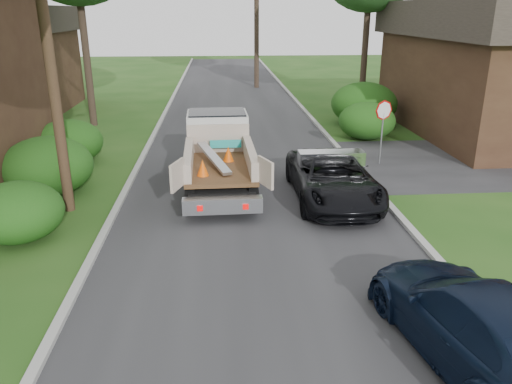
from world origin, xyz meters
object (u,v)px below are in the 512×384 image
object	(u,v)px
stop_sign	(383,119)
flatbed_truck	(218,147)
navy_suv	(478,324)
utility_pole	(46,28)
house_left_far	(4,57)
black_pickup	(333,178)

from	to	relation	value
stop_sign	flatbed_truck	bearing A→B (deg)	-165.20
navy_suv	stop_sign	bearing A→B (deg)	-108.77
flatbed_truck	navy_suv	bearing A→B (deg)	-68.00
utility_pole	flatbed_truck	distance (m)	6.41
house_left_far	flatbed_truck	size ratio (longest dim) A/B	1.27
utility_pole	navy_suv	xyz separation A→B (m)	(8.69, -7.48, -4.45)
house_left_far	stop_sign	bearing A→B (deg)	-34.81
stop_sign	house_left_far	world-z (taller)	house_left_far
utility_pole	navy_suv	bearing A→B (deg)	-40.72
flatbed_truck	house_left_far	bearing A→B (deg)	129.15
stop_sign	utility_pole	size ratio (longest dim) A/B	0.25
stop_sign	flatbed_truck	distance (m)	6.46
house_left_far	black_pickup	size ratio (longest dim) A/B	1.45
flatbed_truck	black_pickup	size ratio (longest dim) A/B	1.15
stop_sign	flatbed_truck	xyz separation A→B (m)	(-6.23, -1.65, -0.56)
navy_suv	house_left_far	bearing A→B (deg)	-64.67
stop_sign	flatbed_truck	world-z (taller)	stop_sign
stop_sign	navy_suv	world-z (taller)	stop_sign
house_left_far	navy_suv	xyz separation A→B (m)	(16.71, -24.50, -2.33)
black_pickup	utility_pole	bearing A→B (deg)	-177.48
utility_pole	navy_suv	world-z (taller)	utility_pole
house_left_far	navy_suv	distance (m)	29.75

